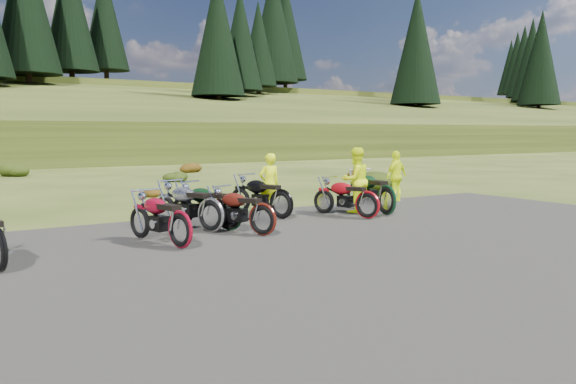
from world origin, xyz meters
TOP-DOWN VIEW (x-y plane):
  - ground at (0.00, 0.00)m, footprint 300.00×300.00m
  - gravel_pad at (0.00, -2.00)m, footprint 20.00×12.00m
  - hill_slope at (0.00, 50.00)m, footprint 300.00×45.97m
  - conifer_24 at (9.00, 68.00)m, footprint 7.04×7.04m
  - conifer_25 at (15.00, 74.00)m, footprint 6.60×6.60m
  - conifer_26 at (21.00, 49.00)m, footprint 6.16×6.16m
  - conifer_27 at (27.00, 55.00)m, footprint 5.72×5.72m
  - conifer_28 at (33.00, 61.00)m, footprint 5.28×5.28m
  - conifer_29 at (39.00, 67.00)m, footprint 7.92×7.92m
  - conifer_30 at (45.00, 73.00)m, footprint 7.48×7.48m
  - conifer_31 at (51.00, 48.00)m, footprint 7.04×7.04m
  - conifer_32 at (57.00, 54.00)m, footprint 6.60×6.60m
  - conifer_33 at (63.00, 60.00)m, footprint 6.16×6.16m
  - conifer_34 at (69.00, 66.00)m, footprint 5.72×5.72m
  - conifer_35 at (75.00, 72.00)m, footprint 5.28×5.28m
  - conifer_36 at (81.00, 78.00)m, footprint 7.92×7.92m
  - conifer_37 at (87.00, 53.00)m, footprint 7.48×7.48m
  - conifer_38 at (93.00, 59.00)m, footprint 7.04×7.04m
  - conifer_39 at (99.00, 65.00)m, footprint 6.60×6.60m
  - conifer_40 at (105.00, 71.00)m, footprint 6.16×6.16m
  - conifer_41 at (111.00, 77.00)m, footprint 5.72×5.72m
  - shrub_3 at (-3.30, 21.90)m, footprint 1.56×1.56m
  - shrub_4 at (-0.40, 9.20)m, footprint 0.77×0.77m
  - shrub_5 at (2.50, 14.50)m, footprint 1.03×1.03m
  - shrub_6 at (5.40, 19.80)m, footprint 1.30×1.30m
  - shrub_7 at (8.30, 7.10)m, footprint 1.56×1.56m
  - shrub_8 at (11.20, 12.40)m, footprint 0.77×0.77m
  - motorcycle_0 at (-6.00, -0.06)m, footprint 1.03×2.14m
  - motorcycle_1 at (-2.85, 0.13)m, footprint 1.23×2.23m
  - motorcycle_2 at (-1.16, 1.41)m, footprint 1.56×2.23m
  - motorcycle_3 at (-1.60, 1.44)m, footprint 1.54×2.34m
  - motorcycle_4 at (-0.82, 0.45)m, footprint 1.47×2.14m
  - motorcycle_5 at (0.78, 2.28)m, footprint 1.42×2.32m
  - motorcycle_6 at (2.68, 1.09)m, footprint 1.34×2.18m
  - motorcycle_7 at (3.56, 1.33)m, footprint 0.98×2.38m
  - person_middle at (0.83, 2.99)m, footprint 0.62×0.41m
  - person_right_a at (3.19, 2.21)m, footprint 0.92×0.73m
  - person_right_b at (5.91, 3.47)m, footprint 1.03×0.58m

SIDE VIEW (x-z plane):
  - ground at x=0.00m, z-range 0.00..0.00m
  - gravel_pad at x=0.00m, z-range -0.02..0.02m
  - hill_slope at x=0.00m, z-range -4.69..4.69m
  - motorcycle_0 at x=-6.00m, z-range -0.54..0.54m
  - motorcycle_1 at x=-2.85m, z-range -0.55..0.55m
  - motorcycle_2 at x=-1.16m, z-range -0.56..0.56m
  - motorcycle_3 at x=-1.60m, z-range -0.58..0.58m
  - motorcycle_4 at x=-0.82m, z-range -0.53..0.53m
  - motorcycle_5 at x=0.78m, z-range -0.58..0.58m
  - motorcycle_6 at x=2.68m, z-range -0.54..0.54m
  - motorcycle_7 at x=3.56m, z-range -0.61..0.61m
  - shrub_4 at x=-0.40m, z-range 0.00..0.45m
  - shrub_8 at x=11.20m, z-range 0.00..0.45m
  - shrub_5 at x=2.50m, z-range 0.00..0.61m
  - shrub_6 at x=5.40m, z-range 0.00..0.77m
  - shrub_3 at x=-3.30m, z-range 0.00..0.92m
  - shrub_7 at x=8.30m, z-range 0.00..0.92m
  - person_right_b at x=5.91m, z-range 0.00..1.65m
  - person_middle at x=0.83m, z-range 0.00..1.69m
  - person_right_a at x=3.19m, z-range 0.00..1.83m
  - conifer_26 at x=21.00m, z-range 5.37..21.37m
  - conifer_27 at x=27.00m, z-range 6.56..21.56m
  - conifer_31 at x=51.00m, z-range 5.18..23.18m
  - conifer_28 at x=33.00m, z-range 7.76..21.76m
  - conifer_32 at x=57.00m, z-range 6.37..23.37m
  - conifer_33 at x=63.00m, z-range 7.56..23.56m
  - conifer_37 at x=87.00m, z-range 6.17..25.17m
  - conifer_34 at x=69.00m, z-range 8.76..23.76m
  - conifer_38 at x=93.00m, z-range 7.37..25.37m
  - conifer_35 at x=75.00m, z-range 9.95..23.95m
  - conifer_39 at x=99.00m, z-range 8.56..25.56m
  - conifer_41 at x=111.00m, z-range 10.15..25.15m
  - conifer_40 at x=105.00m, z-range 9.76..25.76m
  - conifer_24 at x=9.00m, z-range 9.16..27.16m
  - conifer_25 at x=15.00m, z-range 10.16..27.16m
  - conifer_29 at x=39.00m, z-range 8.97..28.97m
  - conifer_30 at x=45.00m, z-range 10.16..29.16m
  - conifer_36 at x=81.00m, z-range 10.16..30.16m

